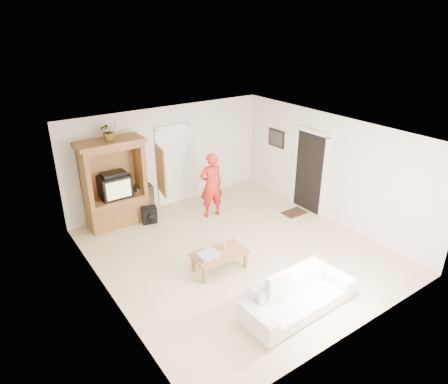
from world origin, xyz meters
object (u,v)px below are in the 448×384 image
object	(u,v)px
man	(211,185)
sofa	(298,295)
armoire	(116,189)
coffee_table	(220,254)

from	to	relation	value
man	sofa	bearing A→B (deg)	88.99
armoire	sofa	size ratio (longest dim) A/B	1.02
armoire	sofa	bearing A→B (deg)	-74.45
armoire	sofa	distance (m)	4.98
sofa	coffee_table	distance (m)	1.80
sofa	coffee_table	size ratio (longest dim) A/B	1.87
armoire	coffee_table	distance (m)	3.20
armoire	coffee_table	xyz separation A→B (m)	(0.90, -3.02, -0.56)
sofa	man	bearing A→B (deg)	76.85
man	coffee_table	xyz separation A→B (m)	(-1.16, -2.08, -0.48)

